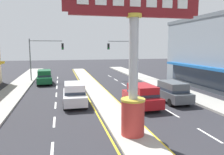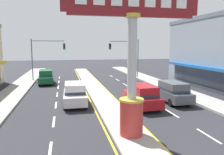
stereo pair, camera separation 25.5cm
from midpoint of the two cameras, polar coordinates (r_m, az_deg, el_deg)
The scene contains 11 objects.
median_strip at distance 24.55m, azimuth -4.21°, elevation -3.77°, with size 2.17×52.00×0.14m, color #A39E93.
sidewalk_left at distance 22.95m, azimuth -26.52°, elevation -5.39°, with size 2.83×60.00×0.18m, color #9E9B93.
sidewalk_right at distance 25.73m, azimuth 17.02°, elevation -3.51°, with size 2.83×60.00×0.18m, color #9E9B93.
lane_markings at distance 23.26m, azimuth -3.68°, elevation -4.59°, with size 8.91×52.00×0.01m.
district_sign at distance 11.94m, azimuth 4.99°, elevation 4.73°, with size 7.40×1.36×8.29m.
traffic_light_left_side at distance 33.80m, azimuth -17.71°, elevation 6.23°, with size 4.86×0.46×6.20m.
traffic_light_right_side at distance 35.18m, azimuth 3.41°, elevation 6.65°, with size 4.86×0.46×6.20m.
suv_near_right_lane at distance 20.94m, azimuth 14.89°, elevation -3.52°, with size 2.02×4.63×1.90m.
suv_near_left_lane at distance 18.73m, azimuth 7.33°, elevation -4.66°, with size 2.16×4.70×1.90m.
suv_mid_left_lane at distance 19.65m, azimuth -10.05°, elevation -4.12°, with size 2.04×4.64×1.90m.
suv_far_left_oncoming at distance 31.44m, azimuth -17.31°, elevation 0.17°, with size 2.17×4.70×1.90m.
Camera 1 is at (-3.85, -5.72, 5.07)m, focal length 35.34 mm.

